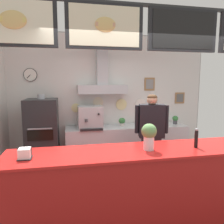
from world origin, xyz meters
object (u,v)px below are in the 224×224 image
at_px(potted_oregano, 148,120).
at_px(basil_vase, 149,136).
at_px(napkin_holder, 25,154).
at_px(potted_thyme, 122,122).
at_px(shop_worker, 151,137).
at_px(espresso_machine, 90,117).
at_px(potted_basil, 175,119).
at_px(pizza_oven, 43,137).
at_px(pepper_grinder, 196,138).

distance_m(potted_oregano, basil_vase, 2.34).
bearing_deg(napkin_holder, potted_thyme, 53.75).
relative_size(shop_worker, basil_vase, 5.11).
height_order(espresso_machine, potted_oregano, espresso_machine).
bearing_deg(napkin_holder, espresso_machine, 67.25).
distance_m(potted_basil, napkin_holder, 3.72).
bearing_deg(basil_vase, potted_basil, 55.76).
distance_m(potted_oregano, napkin_holder, 3.17).
height_order(pizza_oven, basil_vase, pizza_oven).
height_order(potted_basil, potted_thyme, potted_basil).
height_order(potted_oregano, pepper_grinder, pepper_grinder).
xyz_separation_m(shop_worker, potted_thyme, (-0.29, 1.04, 0.11)).
height_order(shop_worker, basil_vase, shop_worker).
relative_size(pizza_oven, pepper_grinder, 6.54).
xyz_separation_m(pizza_oven, shop_worker, (2.00, -0.85, 0.12)).
bearing_deg(shop_worker, napkin_holder, 43.89).
height_order(potted_oregano, potted_basil, potted_oregano).
height_order(potted_oregano, basil_vase, basil_vase).
relative_size(shop_worker, potted_thyme, 8.87).
distance_m(pizza_oven, basil_vase, 2.57).
height_order(potted_basil, pepper_grinder, pepper_grinder).
relative_size(potted_basil, basil_vase, 0.60).
bearing_deg(pizza_oven, shop_worker, -22.98).
bearing_deg(pepper_grinder, pizza_oven, 135.74).
height_order(espresso_machine, potted_thyme, espresso_machine).
distance_m(pizza_oven, napkin_holder, 2.10).
bearing_deg(potted_thyme, basil_vase, -95.39).
bearing_deg(basil_vase, potted_oregano, 69.24).
bearing_deg(napkin_holder, basil_vase, 1.28).
height_order(potted_thyme, napkin_holder, napkin_holder).
bearing_deg(pepper_grinder, napkin_holder, 179.95).
relative_size(pizza_oven, espresso_machine, 2.92).
relative_size(espresso_machine, pepper_grinder, 2.24).
xyz_separation_m(potted_thyme, pepper_grinder, (0.41, -2.26, 0.18)).
bearing_deg(shop_worker, potted_oregano, -96.04).
bearing_deg(potted_thyme, pepper_grinder, -79.59).
distance_m(shop_worker, potted_oregano, 1.05).
bearing_deg(shop_worker, pizza_oven, -11.10).
xyz_separation_m(potted_oregano, potted_thyme, (-0.62, 0.04, -0.01)).
height_order(basil_vase, napkin_holder, basil_vase).
xyz_separation_m(shop_worker, pepper_grinder, (0.12, -1.22, 0.29)).
xyz_separation_m(shop_worker, potted_basil, (1.01, 1.04, 0.12)).
relative_size(potted_thyme, napkin_holder, 1.23).
distance_m(pizza_oven, espresso_machine, 1.06).
bearing_deg(pepper_grinder, potted_thyme, 100.41).
xyz_separation_m(shop_worker, espresso_machine, (-1.02, 1.00, 0.24)).
height_order(pepper_grinder, basil_vase, basil_vase).
bearing_deg(pizza_oven, napkin_holder, -88.48).
bearing_deg(potted_thyme, espresso_machine, -177.03).
height_order(shop_worker, potted_thyme, shop_worker).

